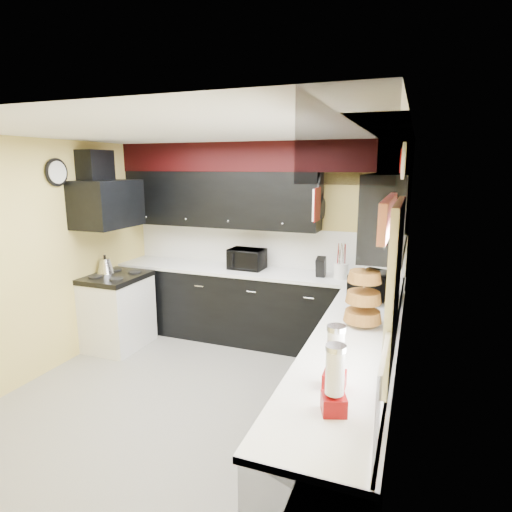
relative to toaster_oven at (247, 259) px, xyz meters
The scene contains 35 objects.
ground 1.87m from the toaster_oven, 86.44° to the right, with size 3.60×3.60×0.00m, color gray.
wall_back 0.34m from the toaster_oven, 70.31° to the left, with size 3.60×0.06×2.50m, color #E0C666.
wall_right 2.44m from the toaster_oven, 38.97° to the right, with size 0.06×3.60×2.50m, color #E0C666.
wall_left 2.30m from the toaster_oven, 138.03° to the right, with size 0.06×3.60×2.50m, color #E0C666.
ceiling 2.10m from the toaster_oven, 86.44° to the right, with size 3.60×3.60×0.06m, color white.
cab_back 0.63m from the toaster_oven, 19.18° to the right, with size 3.60×0.60×0.90m, color black.
cab_right 2.51m from the toaster_oven, 48.97° to the right, with size 0.60×3.00×0.90m, color black.
counter_back 0.18m from the toaster_oven, 19.18° to the right, with size 3.62×0.64×0.04m, color white.
counter_right 2.43m from the toaster_oven, 48.97° to the right, with size 0.64×3.02×0.04m, color white.
splash_back 0.30m from the toaster_oven, 69.60° to the left, with size 3.60×0.02×0.50m, color white.
splash_right 2.43m from the toaster_oven, 39.12° to the right, with size 0.02×3.60×0.50m, color white.
upper_back 0.84m from the toaster_oven, 167.21° to the left, with size 2.60×0.35×0.70m, color black.
upper_right 1.97m from the toaster_oven, 20.21° to the right, with size 0.35×1.80×0.70m, color black.
soffit_back 1.26m from the toaster_oven, 42.27° to the left, with size 3.60×0.36×0.35m, color black.
soffit_right 2.73m from the toaster_oven, 44.96° to the right, with size 0.36×3.24×0.35m, color black.
stove 1.73m from the toaster_oven, 150.85° to the right, with size 0.60×0.75×0.86m, color white.
cooktop 1.62m from the toaster_oven, 150.85° to the right, with size 0.62×0.77×0.06m, color black.
hood 1.80m from the toaster_oven, 151.70° to the right, with size 0.50×0.78×0.55m, color black.
hood_duct 2.10m from the toaster_oven, 153.70° to the right, with size 0.24×0.40×0.40m, color black.
window 3.11m from the toaster_oven, 52.30° to the right, with size 0.03×0.86×0.96m, color white, non-canonical shape.
valance 3.17m from the toaster_oven, 53.12° to the right, with size 0.04×0.88×0.20m, color red.
pan_top 1.31m from the toaster_oven, ahead, with size 0.03×0.22×0.40m, color black, non-canonical shape.
pan_mid 1.15m from the toaster_oven, ahead, with size 0.03×0.28×0.46m, color black, non-canonical shape.
pan_low 1.13m from the toaster_oven, ahead, with size 0.03×0.24×0.42m, color black, non-canonical shape.
cut_board 1.20m from the toaster_oven, 14.14° to the right, with size 0.03×0.26×0.35m, color white.
baskets 2.20m from the toaster_oven, 42.56° to the right, with size 0.27×0.27×0.50m, color brown, non-canonical shape.
clock 2.37m from the toaster_oven, 142.54° to the right, with size 0.03×0.30×0.30m, color black, non-canonical shape.
deco_plate 2.90m from the toaster_oven, 45.27° to the right, with size 0.03×0.24×0.24m, color white, non-canonical shape.
toaster_oven is the anchor object (origin of this frame).
microwave 1.77m from the toaster_oven, 24.03° to the right, with size 0.46×0.31×0.26m, color black.
utensil_crock 1.20m from the toaster_oven, ahead, with size 0.17×0.17×0.18m, color white.
knife_block 0.97m from the toaster_oven, ahead, with size 0.10×0.15×0.23m, color black.
kettle 1.75m from the toaster_oven, 154.58° to the right, with size 0.20×0.20×0.18m, color #ABABB0, non-canonical shape.
dispenser_a 3.03m from the toaster_oven, 58.34° to the right, with size 0.13×0.13×0.35m, color #690007, non-canonical shape.
dispenser_b 3.28m from the toaster_oven, 60.05° to the right, with size 0.13×0.13×0.34m, color #660B04, non-canonical shape.
Camera 1 is at (1.88, -3.35, 2.22)m, focal length 30.00 mm.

